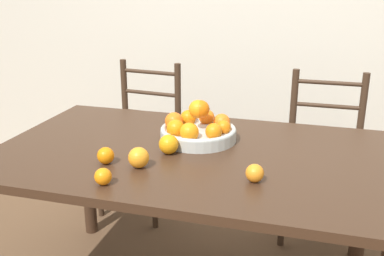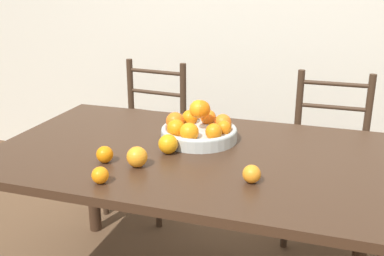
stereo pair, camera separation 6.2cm
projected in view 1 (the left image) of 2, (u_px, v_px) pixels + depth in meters
The scene contains 9 objects.
dining_table at pixel (192, 171), 1.89m from camera, with size 1.64×0.99×0.75m.
fruit_bowl at pixel (198, 128), 1.97m from camera, with size 0.33×0.33×0.18m.
orange_loose_0 at pixel (169, 144), 1.82m from camera, with size 0.08×0.08×0.08m.
orange_loose_1 at pixel (103, 177), 1.55m from camera, with size 0.06×0.06×0.06m.
orange_loose_2 at pixel (255, 173), 1.57m from camera, with size 0.07×0.07×0.07m.
orange_loose_3 at pixel (106, 156), 1.73m from camera, with size 0.07×0.07×0.07m.
orange_loose_4 at pixel (139, 158), 1.69m from camera, with size 0.08×0.08×0.08m.
chair_left at pixel (142, 140), 2.83m from camera, with size 0.46×0.44×0.93m.
chair_right at pixel (323, 159), 2.54m from camera, with size 0.42×0.40×0.93m.
Camera 1 is at (0.48, -1.66, 1.44)m, focal length 42.00 mm.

